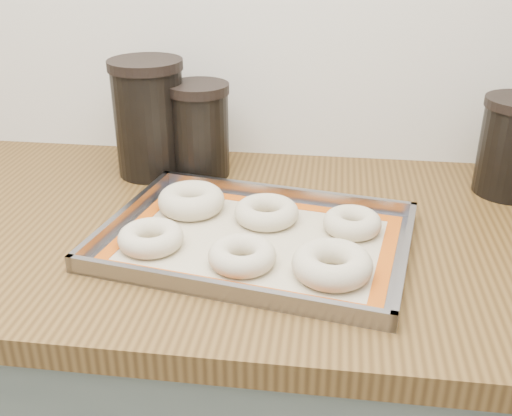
# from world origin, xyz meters

# --- Properties ---
(countertop) EXTENTS (3.06, 0.68, 0.04)m
(countertop) POSITION_xyz_m (0.00, 1.68, 0.88)
(countertop) COLOR brown
(countertop) RESTS_ON cabinet
(baking_tray) EXTENTS (0.51, 0.40, 0.03)m
(baking_tray) POSITION_xyz_m (-0.11, 1.61, 0.91)
(baking_tray) COLOR gray
(baking_tray) RESTS_ON countertop
(baking_mat) EXTENTS (0.46, 0.36, 0.00)m
(baking_mat) POSITION_xyz_m (-0.11, 1.61, 0.90)
(baking_mat) COLOR #C6B793
(baking_mat) RESTS_ON baking_tray
(bagel_front_left) EXTENTS (0.12, 0.12, 0.03)m
(bagel_front_left) POSITION_xyz_m (-0.27, 1.57, 0.92)
(bagel_front_left) COLOR beige
(bagel_front_left) RESTS_ON baking_mat
(bagel_front_mid) EXTENTS (0.12, 0.12, 0.03)m
(bagel_front_mid) POSITION_xyz_m (-0.12, 1.53, 0.92)
(bagel_front_mid) COLOR beige
(bagel_front_mid) RESTS_ON baking_mat
(bagel_front_right) EXTENTS (0.12, 0.12, 0.04)m
(bagel_front_right) POSITION_xyz_m (0.00, 1.52, 0.92)
(bagel_front_right) COLOR beige
(bagel_front_right) RESTS_ON baking_mat
(bagel_back_left) EXTENTS (0.13, 0.13, 0.04)m
(bagel_back_left) POSITION_xyz_m (-0.24, 1.70, 0.92)
(bagel_back_left) COLOR beige
(bagel_back_left) RESTS_ON baking_mat
(bagel_back_mid) EXTENTS (0.13, 0.13, 0.03)m
(bagel_back_mid) POSITION_xyz_m (-0.11, 1.68, 0.92)
(bagel_back_mid) COLOR beige
(bagel_back_mid) RESTS_ON baking_mat
(bagel_back_right) EXTENTS (0.10, 0.10, 0.03)m
(bagel_back_right) POSITION_xyz_m (0.03, 1.66, 0.92)
(bagel_back_right) COLOR beige
(bagel_back_right) RESTS_ON baking_mat
(canister_left) EXTENTS (0.14, 0.14, 0.22)m
(canister_left) POSITION_xyz_m (-0.35, 1.87, 1.01)
(canister_left) COLOR black
(canister_left) RESTS_ON countertop
(canister_mid) EXTENTS (0.12, 0.12, 0.18)m
(canister_mid) POSITION_xyz_m (-0.26, 1.87, 0.99)
(canister_mid) COLOR black
(canister_mid) RESTS_ON countertop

